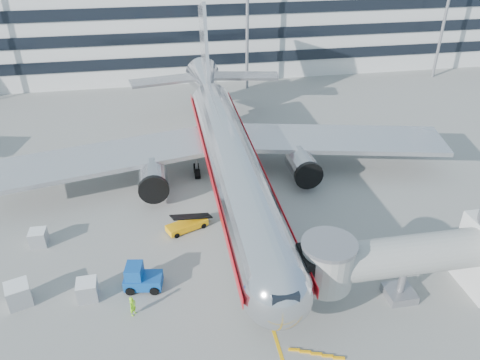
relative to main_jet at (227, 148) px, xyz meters
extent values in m
plane|color=gray|center=(0.00, -11.72, -4.23)|extent=(180.00, 180.00, 0.00)
cube|color=#FDB40D|center=(0.00, -1.72, -4.23)|extent=(0.25, 70.00, 0.01)
cylinder|color=silver|center=(0.00, -3.72, -0.03)|extent=(5.00, 36.00, 5.00)
sphere|color=silver|center=(0.00, -21.72, -0.03)|extent=(5.00, 5.00, 5.00)
cone|color=silver|center=(0.00, 19.28, 0.57)|extent=(5.00, 10.00, 5.00)
cube|color=black|center=(0.00, -23.22, 1.09)|extent=(1.80, 1.20, 0.90)
cube|color=#B7B7BC|center=(13.00, 1.78, -0.83)|extent=(24.95, 12.07, 0.50)
cube|color=#B7B7BC|center=(-13.00, 1.78, -0.83)|extent=(24.95, 12.07, 0.50)
cylinder|color=#99999E|center=(8.00, -1.72, -2.03)|extent=(3.00, 4.20, 3.00)
cylinder|color=#99999E|center=(-8.00, -1.72, -2.03)|extent=(3.00, 4.20, 3.00)
cylinder|color=black|center=(8.00, -3.72, -2.03)|extent=(3.10, 0.50, 3.10)
cylinder|color=black|center=(-8.00, -3.72, -2.03)|extent=(3.10, 0.50, 3.10)
cube|color=#B7B7BC|center=(0.00, 19.78, 4.97)|extent=(0.45, 9.39, 13.72)
cube|color=#B7B7BC|center=(5.50, 20.28, 1.17)|extent=(10.41, 4.94, 0.35)
cube|color=#B7B7BC|center=(-5.50, 20.28, 1.17)|extent=(10.41, 4.94, 0.35)
cylinder|color=gray|center=(0.00, -19.72, -3.33)|extent=(0.24, 0.24, 1.80)
cylinder|color=black|center=(0.00, -19.72, -3.78)|extent=(0.35, 0.90, 0.90)
cylinder|color=gray|center=(3.20, 2.28, -3.23)|extent=(0.30, 0.30, 2.00)
cylinder|color=gray|center=(-3.20, 2.28, -3.23)|extent=(0.30, 0.30, 2.00)
cube|color=red|center=(2.52, -3.72, 0.27)|extent=(0.06, 38.00, 0.90)
cube|color=red|center=(-2.52, -3.72, 0.27)|extent=(0.06, 38.00, 0.90)
cylinder|color=#A8A8A3|center=(10.50, -19.72, -0.03)|extent=(13.00, 3.00, 3.00)
cylinder|color=#A8A8A3|center=(4.20, -19.72, -0.03)|extent=(3.80, 3.80, 3.40)
cylinder|color=gray|center=(4.20, -19.72, 1.87)|extent=(4.00, 4.00, 0.30)
cube|color=black|center=(2.90, -19.72, -0.03)|extent=(1.40, 2.60, 2.60)
cylinder|color=gray|center=(10.50, -19.72, -2.63)|extent=(0.56, 0.56, 3.20)
cube|color=gray|center=(10.50, -19.72, -3.88)|extent=(2.20, 2.20, 0.70)
cylinder|color=black|center=(9.60, -19.72, -3.88)|extent=(0.35, 0.70, 0.70)
cylinder|color=black|center=(11.40, -19.72, -3.88)|extent=(0.35, 0.70, 0.70)
cube|color=silver|center=(0.00, 46.28, 3.27)|extent=(150.00, 24.00, 15.00)
cube|color=black|center=(0.00, 34.18, -0.23)|extent=(150.00, 0.30, 1.80)
cube|color=black|center=(0.00, 34.18, 3.77)|extent=(150.00, 0.30, 1.80)
cube|color=black|center=(0.00, 34.18, 7.77)|extent=(150.00, 0.30, 1.80)
cylinder|color=gray|center=(8.00, 30.28, 8.27)|extent=(0.50, 0.50, 25.00)
cylinder|color=gray|center=(42.00, 30.28, 8.27)|extent=(0.50, 0.50, 25.00)
cube|color=#FFA90A|center=(-5.15, -7.89, -3.75)|extent=(4.12, 2.79, 0.62)
cube|color=black|center=(-5.15, -7.89, -2.96)|extent=(4.13, 2.46, 1.35)
cylinder|color=black|center=(-6.69, -7.86, -3.97)|extent=(0.58, 0.43, 0.53)
cylinder|color=black|center=(-6.21, -9.00, -3.97)|extent=(0.58, 0.43, 0.53)
cylinder|color=black|center=(-4.08, -6.78, -3.97)|extent=(0.58, 0.43, 0.53)
cylinder|color=black|center=(-3.61, -7.92, -3.97)|extent=(0.58, 0.43, 0.53)
cube|color=#0D4598|center=(-9.19, -15.08, -3.55)|extent=(3.20, 2.15, 0.95)
cube|color=#0D4598|center=(-9.81, -14.97, -2.60)|extent=(1.51, 1.77, 1.16)
cube|color=black|center=(-9.81, -14.97, -2.22)|extent=(1.37, 1.55, 0.11)
cylinder|color=black|center=(-10.00, -14.14, -3.86)|extent=(0.78, 0.43, 0.74)
cylinder|color=black|center=(-10.26, -15.70, -3.86)|extent=(0.78, 0.43, 0.74)
cylinder|color=black|center=(-8.12, -14.45, -3.86)|extent=(0.78, 0.43, 0.74)
cylinder|color=black|center=(-8.38, -16.01, -3.86)|extent=(0.78, 0.43, 0.74)
cube|color=#B2B4B9|center=(-18.58, -15.15, -3.35)|extent=(2.17, 2.17, 1.76)
cube|color=white|center=(-18.58, -15.15, -2.45)|extent=(2.17, 2.17, 0.07)
cube|color=#B2B4B9|center=(-18.47, -7.83, -3.49)|extent=(1.45, 1.45, 1.48)
cube|color=white|center=(-18.47, -7.83, -2.73)|extent=(1.45, 1.45, 0.06)
cube|color=#B2B4B9|center=(-13.46, -15.50, -3.44)|extent=(1.59, 1.59, 1.58)
cube|color=white|center=(-13.46, -15.50, -2.63)|extent=(1.59, 1.59, 0.06)
imported|color=#98FF1A|center=(-9.97, -17.89, -3.39)|extent=(0.69, 0.74, 1.69)
camera|label=1|loc=(-6.57, -44.08, 22.33)|focal=35.00mm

